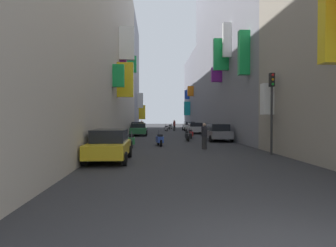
{
  "coord_description": "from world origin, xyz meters",
  "views": [
    {
      "loc": [
        -1.96,
        -3.86,
        2.03
      ],
      "look_at": [
        -0.67,
        20.87,
        1.57
      ],
      "focal_mm": 30.87,
      "sensor_mm": 36.0,
      "label": 1
    }
  ],
  "objects_px": {
    "parked_car_black": "(138,127)",
    "scooter_blue": "(160,139)",
    "scooter_black": "(188,136)",
    "pedestrian_crossing": "(174,125)",
    "scooter_red": "(191,134)",
    "pedestrian_near_right": "(142,126)",
    "parked_car_yellow": "(109,145)",
    "traffic_light_near_corner": "(272,99)",
    "parked_car_green": "(139,129)",
    "pedestrian_near_left": "(204,136)",
    "parked_car_grey": "(218,132)",
    "parked_car_white": "(189,126)",
    "scooter_white": "(170,127)",
    "scooter_silver": "(166,128)",
    "parked_car_silver": "(195,128)",
    "scooter_green": "(131,141)"
  },
  "relations": [
    {
      "from": "scooter_silver",
      "to": "pedestrian_crossing",
      "type": "height_order",
      "value": "pedestrian_crossing"
    },
    {
      "from": "scooter_silver",
      "to": "pedestrian_near_right",
      "type": "distance_m",
      "value": 4.59
    },
    {
      "from": "parked_car_silver",
      "to": "pedestrian_near_left",
      "type": "distance_m",
      "value": 19.28
    },
    {
      "from": "scooter_black",
      "to": "scooter_silver",
      "type": "bearing_deg",
      "value": 93.05
    },
    {
      "from": "parked_car_grey",
      "to": "parked_car_white",
      "type": "xyz_separation_m",
      "value": [
        0.04,
        20.68,
        -0.02
      ]
    },
    {
      "from": "scooter_silver",
      "to": "traffic_light_near_corner",
      "type": "bearing_deg",
      "value": -81.24
    },
    {
      "from": "scooter_blue",
      "to": "parked_car_yellow",
      "type": "bearing_deg",
      "value": -108.83
    },
    {
      "from": "scooter_black",
      "to": "pedestrian_crossing",
      "type": "distance_m",
      "value": 19.83
    },
    {
      "from": "scooter_red",
      "to": "scooter_black",
      "type": "xyz_separation_m",
      "value": [
        -0.68,
        -3.2,
        0.0
      ]
    },
    {
      "from": "scooter_white",
      "to": "scooter_blue",
      "type": "bearing_deg",
      "value": -94.92
    },
    {
      "from": "pedestrian_near_left",
      "to": "scooter_blue",
      "type": "bearing_deg",
      "value": 138.58
    },
    {
      "from": "traffic_light_near_corner",
      "to": "scooter_blue",
      "type": "bearing_deg",
      "value": 137.54
    },
    {
      "from": "parked_car_silver",
      "to": "scooter_red",
      "type": "relative_size",
      "value": 2.31
    },
    {
      "from": "parked_car_green",
      "to": "parked_car_yellow",
      "type": "bearing_deg",
      "value": -91.18
    },
    {
      "from": "parked_car_grey",
      "to": "pedestrian_near_right",
      "type": "bearing_deg",
      "value": 113.62
    },
    {
      "from": "parked_car_white",
      "to": "scooter_white",
      "type": "distance_m",
      "value": 7.01
    },
    {
      "from": "scooter_white",
      "to": "pedestrian_near_right",
      "type": "relative_size",
      "value": 1.12
    },
    {
      "from": "scooter_black",
      "to": "traffic_light_near_corner",
      "type": "height_order",
      "value": "traffic_light_near_corner"
    },
    {
      "from": "parked_car_green",
      "to": "scooter_white",
      "type": "height_order",
      "value": "parked_car_green"
    },
    {
      "from": "scooter_red",
      "to": "pedestrian_near_right",
      "type": "xyz_separation_m",
      "value": [
        -5.44,
        13.41,
        0.39
      ]
    },
    {
      "from": "parked_car_yellow",
      "to": "scooter_red",
      "type": "bearing_deg",
      "value": 68.78
    },
    {
      "from": "scooter_blue",
      "to": "pedestrian_crossing",
      "type": "bearing_deg",
      "value": 83.22
    },
    {
      "from": "parked_car_white",
      "to": "scooter_black",
      "type": "distance_m",
      "value": 20.54
    },
    {
      "from": "scooter_white",
      "to": "parked_car_black",
      "type": "bearing_deg",
      "value": -111.47
    },
    {
      "from": "parked_car_white",
      "to": "pedestrian_near_right",
      "type": "distance_m",
      "value": 8.34
    },
    {
      "from": "parked_car_grey",
      "to": "scooter_white",
      "type": "relative_size",
      "value": 2.16
    },
    {
      "from": "parked_car_green",
      "to": "pedestrian_near_left",
      "type": "relative_size",
      "value": 2.57
    },
    {
      "from": "parked_car_black",
      "to": "scooter_blue",
      "type": "relative_size",
      "value": 2.18
    },
    {
      "from": "parked_car_yellow",
      "to": "scooter_white",
      "type": "relative_size",
      "value": 2.11
    },
    {
      "from": "scooter_white",
      "to": "scooter_black",
      "type": "height_order",
      "value": "same"
    },
    {
      "from": "parked_car_green",
      "to": "scooter_red",
      "type": "distance_m",
      "value": 7.29
    },
    {
      "from": "scooter_black",
      "to": "pedestrian_near_right",
      "type": "xyz_separation_m",
      "value": [
        -4.77,
        16.61,
        0.39
      ]
    },
    {
      "from": "traffic_light_near_corner",
      "to": "parked_car_green",
      "type": "bearing_deg",
      "value": 114.62
    },
    {
      "from": "scooter_black",
      "to": "parked_car_silver",
      "type": "bearing_deg",
      "value": 78.74
    },
    {
      "from": "pedestrian_crossing",
      "to": "pedestrian_near_right",
      "type": "bearing_deg",
      "value": -147.4
    },
    {
      "from": "parked_car_grey",
      "to": "traffic_light_near_corner",
      "type": "xyz_separation_m",
      "value": [
        0.83,
        -9.6,
        2.28
      ]
    },
    {
      "from": "parked_car_yellow",
      "to": "scooter_black",
      "type": "xyz_separation_m",
      "value": [
        5.17,
        11.85,
        -0.31
      ]
    },
    {
      "from": "scooter_green",
      "to": "pedestrian_crossing",
      "type": "xyz_separation_m",
      "value": [
        4.87,
        25.32,
        0.41
      ]
    },
    {
      "from": "parked_car_yellow",
      "to": "parked_car_green",
      "type": "bearing_deg",
      "value": 88.82
    },
    {
      "from": "scooter_red",
      "to": "scooter_black",
      "type": "relative_size",
      "value": 0.96
    },
    {
      "from": "parked_car_green",
      "to": "pedestrian_near_left",
      "type": "height_order",
      "value": "pedestrian_near_left"
    },
    {
      "from": "parked_car_black",
      "to": "pedestrian_near_right",
      "type": "distance_m",
      "value": 3.02
    },
    {
      "from": "parked_car_white",
      "to": "scooter_black",
      "type": "bearing_deg",
      "value": -97.5
    },
    {
      "from": "parked_car_green",
      "to": "parked_car_grey",
      "type": "bearing_deg",
      "value": -48.51
    },
    {
      "from": "parked_car_yellow",
      "to": "pedestrian_crossing",
      "type": "distance_m",
      "value": 32.14
    },
    {
      "from": "parked_car_yellow",
      "to": "parked_car_silver",
      "type": "bearing_deg",
      "value": 72.48
    },
    {
      "from": "parked_car_green",
      "to": "scooter_silver",
      "type": "bearing_deg",
      "value": 71.54
    },
    {
      "from": "parked_car_yellow",
      "to": "scooter_white",
      "type": "bearing_deg",
      "value": 82.28
    },
    {
      "from": "parked_car_grey",
      "to": "pedestrian_crossing",
      "type": "height_order",
      "value": "pedestrian_crossing"
    },
    {
      "from": "parked_car_grey",
      "to": "pedestrian_near_right",
      "type": "relative_size",
      "value": 2.41
    }
  ]
}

